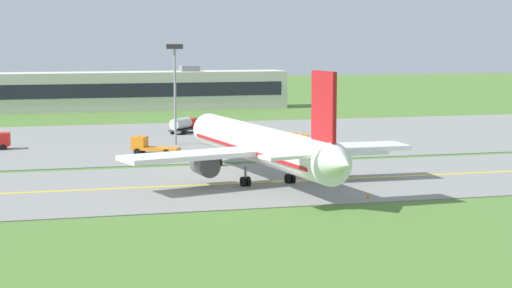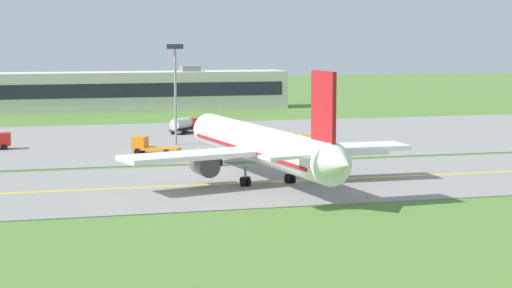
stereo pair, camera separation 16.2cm
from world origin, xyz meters
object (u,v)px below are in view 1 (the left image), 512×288
object	(u,v)px
airplane_lead	(262,145)
apron_light_mast	(175,81)
service_truck_catering	(148,146)
service_truck_pushback	(287,141)
service_truck_fuel	(184,124)

from	to	relation	value
airplane_lead	apron_light_mast	distance (m)	36.44
apron_light_mast	service_truck_catering	bearing A→B (deg)	-119.95
service_truck_pushback	apron_light_mast	bearing A→B (deg)	140.75
service_truck_catering	apron_light_mast	distance (m)	13.36
apron_light_mast	airplane_lead	bearing A→B (deg)	-84.68
airplane_lead	service_truck_pushback	world-z (taller)	airplane_lead
service_truck_fuel	service_truck_catering	size ratio (longest dim) A/B	0.88
airplane_lead	service_truck_pushback	xyz separation A→B (m)	(10.26, 24.79, -2.60)
service_truck_catering	apron_light_mast	xyz separation A→B (m)	(5.29, 9.17, 8.14)
service_truck_catering	apron_light_mast	size ratio (longest dim) A/B	0.45
airplane_lead	service_truck_catering	bearing A→B (deg)	107.89
service_truck_pushback	apron_light_mast	size ratio (longest dim) A/B	0.43
service_truck_fuel	service_truck_catering	world-z (taller)	service_truck_fuel
airplane_lead	service_truck_pushback	bearing A→B (deg)	67.51
airplane_lead	service_truck_catering	distance (m)	28.25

